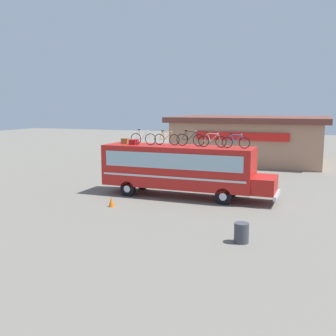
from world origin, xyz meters
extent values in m
plane|color=slate|center=(0.00, 0.00, 0.00)|extent=(120.00, 120.00, 0.00)
cube|color=red|center=(0.00, 0.00, 1.88)|extent=(9.27, 2.50, 2.50)
cube|color=red|center=(5.27, 0.00, 1.09)|extent=(1.28, 2.30, 0.92)
cube|color=#99B7C6|center=(0.00, -1.27, 2.36)|extent=(8.53, 0.04, 0.92)
cube|color=#99B7C6|center=(0.00, 1.27, 2.36)|extent=(8.53, 0.04, 0.92)
cube|color=silver|center=(0.00, -1.27, 1.38)|extent=(8.90, 0.03, 0.12)
cube|color=silver|center=(0.00, 1.27, 1.38)|extent=(8.90, 0.03, 0.12)
cube|color=silver|center=(5.97, 0.00, 0.55)|extent=(0.16, 2.38, 0.24)
cylinder|color=black|center=(3.15, -1.11, 0.48)|extent=(0.95, 0.28, 0.95)
cylinder|color=silver|center=(3.15, -1.11, 0.48)|extent=(0.43, 0.30, 0.43)
cylinder|color=black|center=(3.15, 1.11, 0.48)|extent=(0.95, 0.28, 0.95)
cylinder|color=silver|center=(3.15, 1.11, 0.48)|extent=(0.43, 0.30, 0.43)
cylinder|color=black|center=(-2.87, -1.11, 0.48)|extent=(0.95, 0.28, 0.95)
cylinder|color=silver|center=(-2.87, -1.11, 0.48)|extent=(0.43, 0.30, 0.43)
cylinder|color=black|center=(-2.87, 1.11, 0.48)|extent=(0.95, 0.28, 0.95)
cylinder|color=silver|center=(-2.87, 1.11, 0.48)|extent=(0.43, 0.30, 0.43)
cube|color=olive|center=(-3.68, 0.19, 3.31)|extent=(0.44, 0.36, 0.34)
cube|color=maroon|center=(-2.88, -0.17, 3.29)|extent=(0.46, 0.56, 0.31)
torus|color=black|center=(-2.73, -0.18, 3.50)|extent=(0.73, 0.04, 0.73)
torus|color=black|center=(-1.73, -0.18, 3.50)|extent=(0.73, 0.04, 0.73)
cylinder|color=white|center=(-2.43, -0.18, 3.77)|extent=(0.19, 0.04, 0.52)
cylinder|color=white|center=(-2.13, -0.18, 3.76)|extent=(0.46, 0.04, 0.50)
cylinder|color=white|center=(-2.21, -0.18, 4.01)|extent=(0.60, 0.04, 0.07)
cylinder|color=white|center=(-2.54, -0.18, 3.51)|extent=(0.38, 0.03, 0.05)
cylinder|color=white|center=(-2.62, -0.18, 3.76)|extent=(0.25, 0.03, 0.54)
cylinder|color=white|center=(-1.82, -0.18, 3.75)|extent=(0.21, 0.03, 0.51)
cylinder|color=silver|center=(-1.91, -0.18, 4.04)|extent=(0.03, 0.44, 0.03)
ellipsoid|color=black|center=(-2.51, -0.18, 4.07)|extent=(0.20, 0.08, 0.06)
torus|color=black|center=(-1.32, 0.26, 3.48)|extent=(0.68, 0.04, 0.68)
torus|color=black|center=(-0.32, 0.26, 3.48)|extent=(0.68, 0.04, 0.68)
cylinder|color=orange|center=(-1.02, 0.26, 3.73)|extent=(0.19, 0.04, 0.48)
cylinder|color=orange|center=(-0.72, 0.26, 3.72)|extent=(0.46, 0.04, 0.47)
cylinder|color=orange|center=(-0.80, 0.26, 3.95)|extent=(0.60, 0.04, 0.07)
cylinder|color=orange|center=(-1.13, 0.26, 3.49)|extent=(0.38, 0.03, 0.05)
cylinder|color=orange|center=(-1.21, 0.26, 3.72)|extent=(0.25, 0.03, 0.50)
cylinder|color=orange|center=(-0.41, 0.26, 3.71)|extent=(0.21, 0.03, 0.47)
cylinder|color=silver|center=(-0.50, 0.26, 3.99)|extent=(0.03, 0.44, 0.03)
ellipsoid|color=black|center=(-1.10, 0.26, 4.01)|extent=(0.20, 0.08, 0.06)
torus|color=black|center=(0.20, 0.23, 3.50)|extent=(0.72, 0.04, 0.72)
torus|color=black|center=(1.25, 0.23, 3.50)|extent=(0.72, 0.04, 0.72)
cylinder|color=black|center=(0.51, 0.23, 3.77)|extent=(0.20, 0.04, 0.52)
cylinder|color=black|center=(0.83, 0.23, 3.76)|extent=(0.49, 0.04, 0.50)
cylinder|color=black|center=(0.75, 0.23, 4.01)|extent=(0.63, 0.04, 0.07)
cylinder|color=black|center=(0.40, 0.23, 3.51)|extent=(0.40, 0.03, 0.05)
cylinder|color=black|center=(0.31, 0.23, 3.76)|extent=(0.26, 0.03, 0.54)
cylinder|color=black|center=(1.16, 0.23, 3.75)|extent=(0.22, 0.03, 0.51)
cylinder|color=silver|center=(1.06, 0.23, 4.04)|extent=(0.03, 0.44, 0.03)
ellipsoid|color=black|center=(0.43, 0.23, 4.07)|extent=(0.20, 0.08, 0.06)
torus|color=black|center=(1.63, 0.01, 3.47)|extent=(0.66, 0.04, 0.66)
torus|color=black|center=(2.68, 0.01, 3.47)|extent=(0.66, 0.04, 0.66)
cylinder|color=white|center=(1.95, 0.01, 3.72)|extent=(0.20, 0.04, 0.47)
cylinder|color=white|center=(2.26, 0.01, 3.70)|extent=(0.48, 0.04, 0.46)
cylinder|color=white|center=(2.18, 0.01, 3.93)|extent=(0.63, 0.04, 0.07)
cylinder|color=white|center=(1.83, 0.01, 3.48)|extent=(0.40, 0.03, 0.05)
cylinder|color=white|center=(1.75, 0.01, 3.71)|extent=(0.26, 0.03, 0.49)
cylinder|color=white|center=(2.58, 0.01, 3.69)|extent=(0.22, 0.03, 0.46)
cylinder|color=silver|center=(2.49, 0.01, 3.97)|extent=(0.03, 0.44, 0.03)
ellipsoid|color=black|center=(1.86, 0.01, 3.99)|extent=(0.20, 0.08, 0.06)
torus|color=black|center=(3.08, -0.11, 3.46)|extent=(0.65, 0.04, 0.65)
torus|color=black|center=(4.07, -0.11, 3.46)|extent=(0.65, 0.04, 0.65)
cylinder|color=#197FDB|center=(3.38, -0.11, 3.70)|extent=(0.19, 0.04, 0.46)
cylinder|color=#197FDB|center=(3.68, -0.11, 3.69)|extent=(0.46, 0.04, 0.44)
cylinder|color=#197FDB|center=(3.60, -0.11, 3.91)|extent=(0.60, 0.04, 0.07)
cylinder|color=#197FDB|center=(3.27, -0.11, 3.47)|extent=(0.38, 0.03, 0.05)
cylinder|color=#197FDB|center=(3.19, -0.11, 3.69)|extent=(0.24, 0.03, 0.48)
cylinder|color=#197FDB|center=(3.98, -0.11, 3.68)|extent=(0.21, 0.03, 0.45)
cylinder|color=silver|center=(3.89, -0.11, 3.94)|extent=(0.03, 0.44, 0.03)
ellipsoid|color=black|center=(3.30, -0.11, 3.96)|extent=(0.20, 0.08, 0.06)
cube|color=tan|center=(1.50, 17.43, 1.99)|extent=(13.82, 9.43, 3.97)
cube|color=brown|center=(1.50, 17.43, 4.23)|extent=(14.93, 10.19, 0.52)
cube|color=red|center=(1.50, 12.61, 2.86)|extent=(8.29, 0.16, 0.70)
cylinder|color=#3F3F47|center=(5.30, -7.09, 0.41)|extent=(0.60, 0.60, 0.83)
cone|color=orange|center=(-2.53, -3.82, 0.28)|extent=(0.34, 0.34, 0.56)
camera|label=1|loc=(8.09, -22.73, 5.53)|focal=42.50mm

